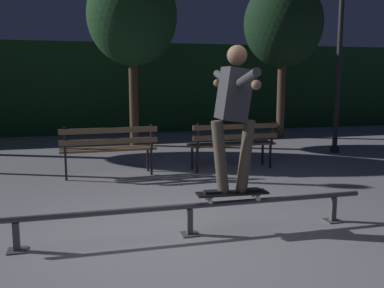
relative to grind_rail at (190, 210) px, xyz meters
name	(u,v)px	position (x,y,z in m)	size (l,w,h in m)	color
ground_plane	(192,238)	(0.00, -0.09, -0.27)	(90.00, 90.00, 0.00)	gray
hedge_backdrop	(114,88)	(0.00, 9.26, 1.07)	(24.00, 1.20, 2.67)	#193D1E
grind_rail	(190,210)	(0.00, 0.00, 0.00)	(4.05, 0.18, 0.34)	#47474C
skateboard	(232,194)	(0.48, 0.00, 0.15)	(0.79, 0.24, 0.09)	black
skateboarder	(234,107)	(0.48, 0.00, 1.09)	(0.62, 1.41, 1.56)	black
park_bench_leftmost	(109,145)	(-0.62, 3.00, 0.27)	(1.61, 0.46, 0.88)	black
park_bench_left_center	(233,140)	(1.59, 3.00, 0.27)	(1.61, 0.46, 0.88)	black
tree_behind_benches	(132,16)	(0.23, 6.30, 2.82)	(2.13, 2.13, 4.27)	#4C3828
tree_far_right	(283,24)	(4.36, 6.73, 2.81)	(2.12, 2.12, 4.26)	#4C3828
lamp_post_right	(340,39)	(4.42, 4.15, 2.21)	(0.32, 0.32, 3.90)	black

